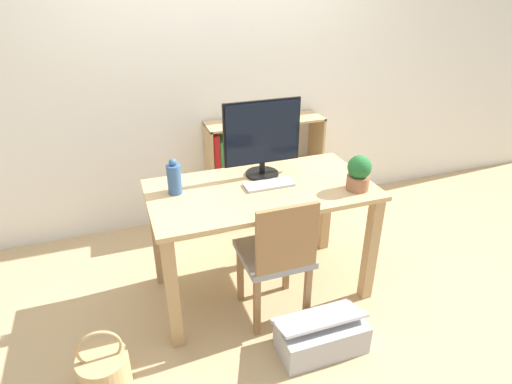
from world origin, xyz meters
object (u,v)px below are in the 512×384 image
(basket, at_px, (104,371))
(storage_box, at_px, (321,335))
(monitor, at_px, (262,136))
(bookshelf, at_px, (244,178))
(vase, at_px, (174,178))
(chair, at_px, (277,254))
(potted_plant, at_px, (359,173))
(keyboard, at_px, (269,185))

(basket, bearing_deg, storage_box, -6.88)
(monitor, xyz_separation_m, basket, (-1.10, -0.66, -0.92))
(storage_box, bearing_deg, bookshelf, 88.28)
(vase, distance_m, chair, 0.75)
(chair, distance_m, storage_box, 0.52)
(monitor, relative_size, bookshelf, 0.51)
(potted_plant, bearing_deg, chair, -171.83)
(vase, relative_size, basket, 0.57)
(monitor, xyz_separation_m, potted_plant, (0.47, -0.38, -0.15))
(vase, distance_m, basket, 1.09)
(storage_box, bearing_deg, basket, 173.12)
(keyboard, xyz_separation_m, potted_plant, (0.49, -0.22, 0.10))
(monitor, xyz_separation_m, keyboard, (-0.02, -0.17, -0.26))
(bookshelf, height_order, storage_box, bookshelf)
(basket, height_order, storage_box, basket)
(bookshelf, bearing_deg, storage_box, -91.72)
(keyboard, height_order, potted_plant, potted_plant)
(vase, bearing_deg, keyboard, -9.45)
(vase, bearing_deg, chair, -37.83)
(keyboard, bearing_deg, potted_plant, -24.25)
(vase, xyz_separation_m, potted_plant, (1.05, -0.31, 0.01))
(potted_plant, relative_size, basket, 0.56)
(keyboard, distance_m, basket, 1.36)
(monitor, height_order, keyboard, monitor)
(bookshelf, distance_m, storage_box, 1.60)
(vase, distance_m, storage_box, 1.24)
(bookshelf, bearing_deg, keyboard, -98.24)
(monitor, height_order, potted_plant, monitor)
(monitor, bearing_deg, potted_plant, -39.15)
(keyboard, height_order, bookshelf, bookshelf)
(monitor, bearing_deg, chair, -98.75)
(basket, bearing_deg, bookshelf, 49.47)
(storage_box, bearing_deg, keyboard, 98.01)
(vase, xyz_separation_m, basket, (-0.53, -0.58, -0.76))
(vase, height_order, storage_box, vase)
(monitor, distance_m, chair, 0.73)
(keyboard, xyz_separation_m, storage_box, (0.09, -0.63, -0.68))
(chair, bearing_deg, vase, 133.62)
(basket, distance_m, storage_box, 1.18)
(keyboard, bearing_deg, basket, -155.70)
(potted_plant, height_order, storage_box, potted_plant)
(potted_plant, bearing_deg, vase, 163.37)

